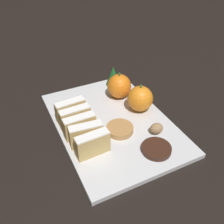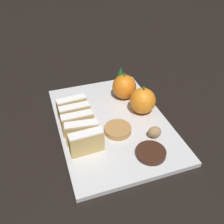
# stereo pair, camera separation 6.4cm
# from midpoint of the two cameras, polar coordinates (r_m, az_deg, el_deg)

# --- Properties ---
(ground_plane) EXTENTS (6.00, 6.00, 0.00)m
(ground_plane) POSITION_cam_midpoint_polar(r_m,az_deg,el_deg) (0.67, -2.75, -2.96)
(ground_plane) COLOR black
(serving_platter) EXTENTS (0.28, 0.40, 0.01)m
(serving_platter) POSITION_cam_midpoint_polar(r_m,az_deg,el_deg) (0.66, -2.77, -2.56)
(serving_platter) COLOR silver
(serving_platter) RESTS_ON ground_plane
(stollen_slice_front) EXTENTS (0.08, 0.03, 0.06)m
(stollen_slice_front) POSITION_cam_midpoint_polar(r_m,az_deg,el_deg) (0.56, -7.74, -7.49)
(stollen_slice_front) COLOR tan
(stollen_slice_front) RESTS_ON serving_platter
(stollen_slice_second) EXTENTS (0.08, 0.03, 0.06)m
(stollen_slice_second) POSITION_cam_midpoint_polar(r_m,az_deg,el_deg) (0.58, -9.09, -5.33)
(stollen_slice_second) COLOR tan
(stollen_slice_second) RESTS_ON serving_platter
(stollen_slice_third) EXTENTS (0.08, 0.02, 0.06)m
(stollen_slice_third) POSITION_cam_midpoint_polar(r_m,az_deg,el_deg) (0.61, -10.37, -3.36)
(stollen_slice_third) COLOR tan
(stollen_slice_third) RESTS_ON serving_platter
(stollen_slice_fourth) EXTENTS (0.08, 0.03, 0.06)m
(stollen_slice_fourth) POSITION_cam_midpoint_polar(r_m,az_deg,el_deg) (0.64, -11.24, -1.45)
(stollen_slice_fourth) COLOR tan
(stollen_slice_fourth) RESTS_ON serving_platter
(stollen_slice_fifth) EXTENTS (0.08, 0.03, 0.06)m
(stollen_slice_fifth) POSITION_cam_midpoint_polar(r_m,az_deg,el_deg) (0.66, -12.18, 0.26)
(stollen_slice_fifth) COLOR tan
(stollen_slice_fifth) RESTS_ON serving_platter
(orange_near) EXTENTS (0.07, 0.07, 0.08)m
(orange_near) POSITION_cam_midpoint_polar(r_m,az_deg,el_deg) (0.68, 3.77, 2.97)
(orange_near) COLOR orange
(orange_near) RESTS_ON serving_platter
(orange_far) EXTENTS (0.07, 0.07, 0.08)m
(orange_far) POSITION_cam_midpoint_polar(r_m,az_deg,el_deg) (0.73, -0.85, 5.85)
(orange_far) COLOR orange
(orange_far) RESTS_ON serving_platter
(walnut) EXTENTS (0.03, 0.03, 0.03)m
(walnut) POSITION_cam_midpoint_polar(r_m,az_deg,el_deg) (0.62, 7.22, -3.89)
(walnut) COLOR #9E7A51
(walnut) RESTS_ON serving_platter
(chocolate_cookie) EXTENTS (0.07, 0.07, 0.01)m
(chocolate_cookie) POSITION_cam_midpoint_polar(r_m,az_deg,el_deg) (0.58, 6.98, -8.50)
(chocolate_cookie) COLOR #381E14
(chocolate_cookie) RESTS_ON serving_platter
(gingerbread_cookie) EXTENTS (0.07, 0.07, 0.01)m
(gingerbread_cookie) POSITION_cam_midpoint_polar(r_m,az_deg,el_deg) (0.62, -1.41, -4.12)
(gingerbread_cookie) COLOR #B27F47
(gingerbread_cookie) RESTS_ON serving_platter
(evergreen_sprig) EXTENTS (0.05, 0.05, 0.06)m
(evergreen_sprig) POSITION_cam_midpoint_polar(r_m,az_deg,el_deg) (0.79, -2.05, 8.22)
(evergreen_sprig) COLOR #195623
(evergreen_sprig) RESTS_ON serving_platter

